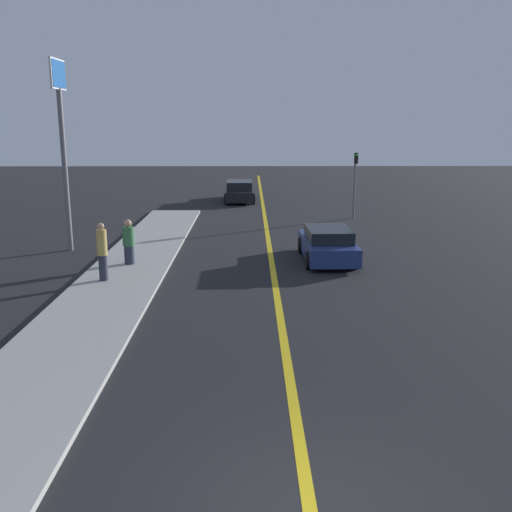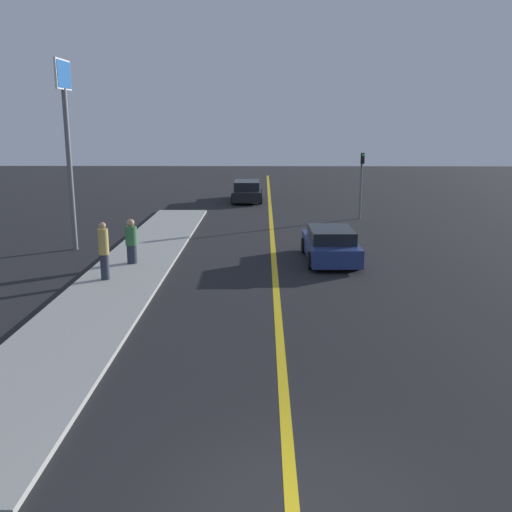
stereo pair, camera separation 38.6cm
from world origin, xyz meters
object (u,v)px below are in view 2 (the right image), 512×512
pedestrian_mid_group (131,242)px  roadside_sign (66,118)px  car_near_right_lane (330,245)px  traffic_light (361,178)px  car_ahead_center (247,191)px  pedestrian_near_curb (104,251)px

pedestrian_mid_group → roadside_sign: bearing=137.0°
car_near_right_lane → roadside_sign: size_ratio=0.56×
traffic_light → car_near_right_lane: bearing=-105.7°
pedestrian_mid_group → traffic_light: traffic_light is taller
car_ahead_center → roadside_sign: 16.42m
car_near_right_lane → car_ahead_center: car_ahead_center is taller
car_ahead_center → traffic_light: bearing=-49.1°
pedestrian_near_curb → pedestrian_mid_group: (0.37, 2.14, -0.15)m
pedestrian_near_curb → pedestrian_mid_group: size_ratio=1.16×
car_near_right_lane → pedestrian_near_curb: size_ratio=2.20×
pedestrian_near_curb → car_ahead_center: bearing=78.4°
car_near_right_lane → car_ahead_center: bearing=100.9°
pedestrian_near_curb → roadside_sign: roadside_sign is taller
pedestrian_mid_group → car_near_right_lane: bearing=7.3°
car_ahead_center → roadside_sign: roadside_sign is taller
car_ahead_center → roadside_sign: size_ratio=0.64×
car_ahead_center → pedestrian_mid_group: bearing=-102.5°
traffic_light → roadside_sign: 14.98m
car_near_right_lane → pedestrian_near_curb: pedestrian_near_curb is taller
pedestrian_near_curb → traffic_light: 15.99m
traffic_light → roadside_sign: (-12.61, -7.51, 2.98)m
car_near_right_lane → traffic_light: bearing=73.0°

